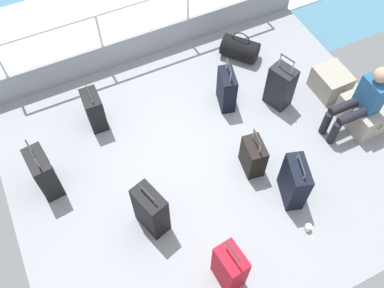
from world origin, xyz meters
The scene contains 17 objects.
ground_plane centered at (0.00, 0.00, -0.03)m, with size 4.40×5.20×0.06m, color gray.
gunwale_port centered at (-2.17, 0.00, 0.23)m, with size 0.06×5.20×0.45m, color gray.
railing_port centered at (-2.17, 0.00, 0.78)m, with size 0.04×4.20×1.02m.
sea_wake centered at (-3.60, 0.00, -0.34)m, with size 12.00×12.00×0.01m.
cargo_crate_0 centered at (-0.30, 2.11, 0.18)m, with size 0.53×0.43×0.37m.
cargo_crate_1 centered at (0.38, 2.14, 0.20)m, with size 0.65×0.46×0.40m.
passenger_seated centered at (0.38, 1.96, 0.58)m, with size 0.34×0.66×1.10m.
suitcase_0 centered at (-0.44, 1.30, 0.34)m, with size 0.41×0.35×0.90m.
suitcase_1 centered at (-1.21, -1.17, 0.29)m, with size 0.37×0.23×0.67m.
suitcase_2 centered at (-0.52, -2.04, 0.33)m, with size 0.45×0.28×0.89m.
suitcase_3 centered at (0.51, -1.06, 0.35)m, with size 0.46×0.34×0.80m.
suitcase_4 centered at (0.91, 0.64, 0.33)m, with size 0.49×0.34×0.75m.
suitcase_5 centered at (1.48, -0.55, 0.33)m, with size 0.38×0.28×0.82m.
suitcase_6 centered at (0.35, 0.41, 0.25)m, with size 0.39×0.28×0.70m.
suitcase_7 centered at (-0.75, 0.62, 0.30)m, with size 0.43×0.29×0.79m.
duffel_bag centered at (-1.48, 1.26, 0.17)m, with size 0.64×0.62×0.49m.
paper_cup centered at (1.40, 0.58, 0.05)m, with size 0.08×0.08×0.10m, color white.
Camera 1 is at (2.54, -1.51, 4.81)m, focal length 39.45 mm.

